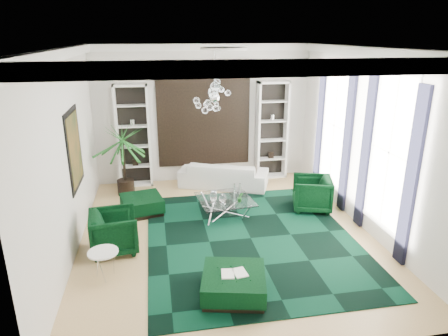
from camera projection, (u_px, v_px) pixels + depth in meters
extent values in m
cube|color=tan|center=(226.00, 234.00, 8.51)|extent=(6.00, 7.00, 0.02)
cube|color=white|center=(226.00, 47.00, 7.29)|extent=(6.00, 7.00, 0.02)
cube|color=silver|center=(203.00, 114.00, 11.17)|extent=(6.00, 0.02, 3.80)
cube|color=silver|center=(281.00, 228.00, 4.62)|extent=(6.00, 0.02, 3.80)
cube|color=silver|center=(67.00, 155.00, 7.39)|extent=(0.02, 7.00, 3.80)
cube|color=silver|center=(366.00, 141.00, 8.40)|extent=(0.02, 7.00, 3.80)
cylinder|color=white|center=(224.00, 49.00, 7.58)|extent=(0.90, 0.90, 0.05)
cube|color=black|center=(204.00, 115.00, 11.13)|extent=(2.50, 0.06, 2.80)
cube|color=black|center=(75.00, 149.00, 7.98)|extent=(0.04, 1.30, 1.60)
cube|color=white|center=(390.00, 153.00, 7.56)|extent=(0.03, 1.10, 2.90)
cube|color=black|center=(411.00, 179.00, 6.91)|extent=(0.07, 0.30, 3.25)
cube|color=black|center=(366.00, 154.00, 8.36)|extent=(0.07, 0.30, 3.25)
cube|color=white|center=(335.00, 126.00, 9.80)|extent=(0.03, 1.10, 2.90)
cube|color=black|center=(347.00, 144.00, 9.15)|extent=(0.07, 0.30, 3.25)
cube|color=black|center=(320.00, 129.00, 10.60)|extent=(0.07, 0.30, 3.25)
cube|color=black|center=(251.00, 238.00, 8.27)|extent=(4.20, 5.00, 0.02)
imported|color=silver|center=(224.00, 174.00, 11.04)|extent=(2.57, 1.77, 0.70)
imported|color=black|center=(114.00, 231.00, 7.72)|extent=(0.99, 0.97, 0.81)
imported|color=black|center=(312.00, 193.00, 9.56)|extent=(1.11, 1.09, 0.81)
cube|color=black|center=(142.00, 205.00, 9.43)|extent=(1.07, 1.07, 0.40)
cube|color=black|center=(234.00, 284.00, 6.43)|extent=(1.19, 1.19, 0.40)
cube|color=white|center=(234.00, 273.00, 6.36)|extent=(0.42, 0.28, 0.03)
cylinder|color=white|center=(104.00, 265.00, 6.88)|extent=(0.66, 0.66, 0.50)
imported|color=#1E6722|center=(240.00, 197.00, 9.01)|extent=(0.15, 0.13, 0.24)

